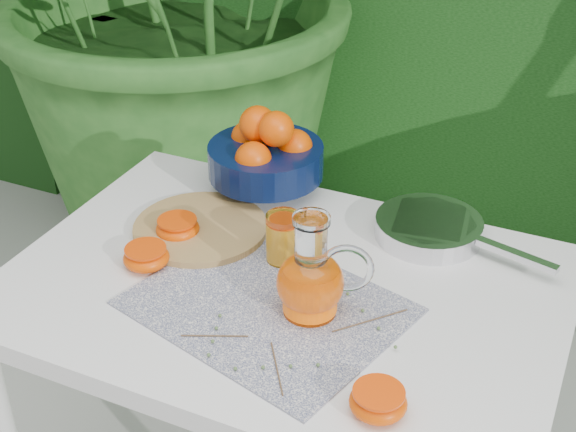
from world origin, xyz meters
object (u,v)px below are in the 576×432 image
at_px(juice_pitcher, 312,280).
at_px(white_table, 284,318).
at_px(cutting_board, 201,229).
at_px(saute_pan, 430,227).
at_px(fruit_bowl, 267,153).

bearing_deg(juice_pitcher, white_table, 142.89).
height_order(cutting_board, juice_pitcher, juice_pitcher).
bearing_deg(juice_pitcher, cutting_board, 154.26).
height_order(white_table, saute_pan, saute_pan).
distance_m(white_table, saute_pan, 0.34).
xyz_separation_m(fruit_bowl, juice_pitcher, (0.26, -0.36, -0.02)).
relative_size(cutting_board, fruit_bowl, 1.08).
bearing_deg(cutting_board, saute_pan, 22.53).
height_order(juice_pitcher, saute_pan, juice_pitcher).
height_order(fruit_bowl, saute_pan, fruit_bowl).
height_order(white_table, cutting_board, cutting_board).
distance_m(white_table, juice_pitcher, 0.18).
xyz_separation_m(white_table, saute_pan, (0.20, 0.26, 0.10)).
xyz_separation_m(juice_pitcher, saute_pan, (0.12, 0.32, -0.05)).
relative_size(fruit_bowl, saute_pan, 0.64).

